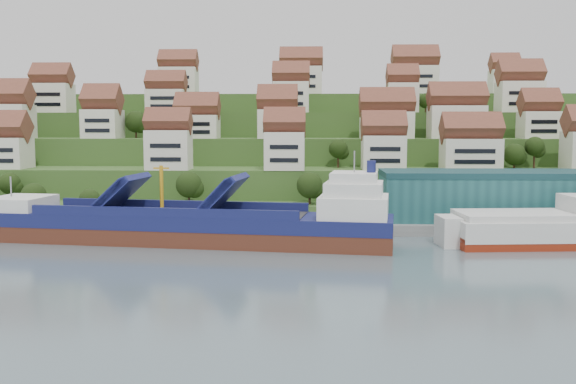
{
  "coord_description": "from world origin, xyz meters",
  "views": [
    {
      "loc": [
        7.19,
        -115.31,
        21.63
      ],
      "look_at": [
        2.58,
        14.0,
        8.0
      ],
      "focal_mm": 40.0,
      "sensor_mm": 36.0,
      "label": 1
    }
  ],
  "objects": [
    {
      "name": "second_ship",
      "position": [
        50.28,
        0.39,
        2.92
      ],
      "size": [
        34.29,
        15.08,
        9.68
      ],
      "rotation": [
        0.0,
        0.0,
        0.08
      ],
      "color": "maroon",
      "rests_on": "ground"
    },
    {
      "name": "warehouse",
      "position": [
        52.0,
        17.0,
        7.2
      ],
      "size": [
        60.0,
        15.0,
        10.0
      ],
      "primitive_type": "cube",
      "color": "#225C5E",
      "rests_on": "quay"
    },
    {
      "name": "ground",
      "position": [
        0.0,
        0.0,
        0.0
      ],
      "size": [
        300.0,
        300.0,
        0.0
      ],
      "primitive_type": "plane",
      "color": "slate",
      "rests_on": "ground"
    },
    {
      "name": "hillside",
      "position": [
        0.0,
        103.55,
        10.66
      ],
      "size": [
        260.0,
        128.0,
        31.0
      ],
      "color": "#2D4C1E",
      "rests_on": "ground"
    },
    {
      "name": "hillside_village",
      "position": [
        6.55,
        60.03,
        24.21
      ],
      "size": [
        160.48,
        63.22,
        28.75
      ],
      "color": "silver",
      "rests_on": "ground"
    },
    {
      "name": "cargo_ship",
      "position": [
        -14.16,
        -0.11,
        3.23
      ],
      "size": [
        77.21,
        22.01,
        16.9
      ],
      "rotation": [
        0.0,
        0.0,
        -0.13
      ],
      "color": "#56281A",
      "rests_on": "ground"
    },
    {
      "name": "hillside_trees",
      "position": [
        -15.26,
        40.33,
        14.49
      ],
      "size": [
        139.54,
        62.03,
        29.02
      ],
      "color": "#213712",
      "rests_on": "ground"
    },
    {
      "name": "quay",
      "position": [
        20.0,
        15.0,
        1.1
      ],
      "size": [
        180.0,
        14.0,
        2.2
      ],
      "primitive_type": "cube",
      "color": "gray",
      "rests_on": "ground"
    },
    {
      "name": "flagpole",
      "position": [
        18.11,
        10.0,
        6.88
      ],
      "size": [
        1.28,
        0.16,
        8.0
      ],
      "color": "gray",
      "rests_on": "quay"
    }
  ]
}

